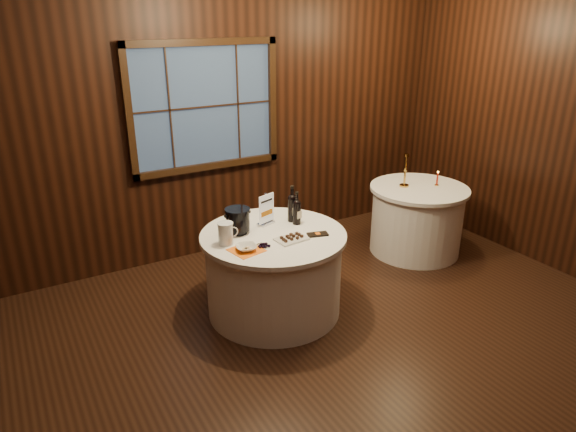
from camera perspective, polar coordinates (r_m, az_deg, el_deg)
ground at (r=4.14m, az=5.42°, el=-16.69°), size 6.00×6.00×0.00m
back_wall at (r=5.53m, az=-9.26°, el=10.86°), size 6.00×0.10×3.00m
main_table at (r=4.63m, az=-1.59°, el=-6.28°), size 1.28×1.28×0.77m
side_table at (r=5.96m, az=14.08°, el=-0.35°), size 1.08×1.08×0.77m
sign_stand at (r=4.62m, az=-2.46°, el=0.23°), size 0.18×0.13×0.30m
port_bottle_left at (r=4.68m, az=0.46°, el=1.13°), size 0.08×0.09×0.34m
port_bottle_right at (r=4.62m, az=0.98°, el=0.65°), size 0.07×0.08×0.31m
ice_bucket at (r=4.45m, az=-5.61°, el=-0.47°), size 0.22×0.22×0.22m
chocolate_plate at (r=4.34m, az=0.40°, el=-2.49°), size 0.28×0.20×0.04m
chocolate_box at (r=4.44m, az=3.32°, el=-2.04°), size 0.19×0.13×0.01m
grape_bunch at (r=4.22m, az=-2.76°, el=-3.18°), size 0.16×0.10×0.04m
glass_pitcher at (r=4.26m, az=-6.92°, el=-1.92°), size 0.18×0.13×0.19m
orange_napkin at (r=4.17m, az=-4.65°, el=-3.81°), size 0.28×0.28×0.00m
cracker_bowl at (r=4.16m, az=-4.66°, el=-3.53°), size 0.20×0.20×0.04m
brass_candlestick at (r=5.77m, az=12.87°, el=4.48°), size 0.10×0.10×0.37m
red_candle at (r=5.91m, az=16.24°, el=3.88°), size 0.04×0.04×0.16m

